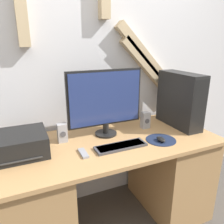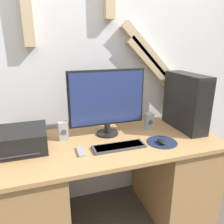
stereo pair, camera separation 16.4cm
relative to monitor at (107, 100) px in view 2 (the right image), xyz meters
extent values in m
cube|color=silver|center=(-0.02, 0.31, 0.26)|extent=(6.40, 0.05, 2.70)
cube|color=tan|center=(0.57, 0.25, 0.18)|extent=(0.63, 0.08, 0.63)
cube|color=tan|center=(0.66, 0.25, 0.16)|extent=(0.91, 0.08, 0.91)
cube|color=tan|center=(-0.02, -0.13, -0.31)|extent=(1.73, 0.77, 0.03)
cube|color=#A4794B|center=(-0.63, -0.13, -0.71)|extent=(0.48, 0.71, 0.77)
cube|color=#A4794B|center=(0.59, -0.13, -0.71)|extent=(0.48, 0.71, 0.77)
cylinder|color=black|center=(0.00, 0.00, -0.29)|extent=(0.18, 0.18, 0.02)
cylinder|color=black|center=(0.00, 0.00, -0.23)|extent=(0.05, 0.05, 0.09)
cube|color=black|center=(0.00, 0.01, 0.02)|extent=(0.62, 0.03, 0.45)
cube|color=navy|center=(0.00, -0.01, 0.02)|extent=(0.59, 0.01, 0.42)
cube|color=#3D3D42|center=(0.01, -0.27, -0.29)|extent=(0.39, 0.12, 0.02)
cube|color=#5B5B60|center=(0.01, -0.27, -0.28)|extent=(0.36, 0.10, 0.01)
cylinder|color=#19233D|center=(0.35, -0.28, -0.29)|extent=(0.24, 0.24, 0.00)
ellipsoid|color=black|center=(0.33, -0.31, -0.27)|extent=(0.05, 0.09, 0.03)
cube|color=black|center=(0.69, -0.08, -0.05)|extent=(0.16, 0.47, 0.48)
cube|color=black|center=(0.69, -0.30, -0.05)|extent=(0.14, 0.01, 0.44)
cube|color=black|center=(-0.66, -0.07, -0.22)|extent=(0.35, 0.34, 0.15)
cube|color=#333333|center=(-0.66, -0.17, -0.26)|extent=(0.25, 0.15, 0.01)
cube|color=#99999E|center=(-0.36, 0.00, -0.22)|extent=(0.07, 0.06, 0.15)
cylinder|color=#47474C|center=(-0.36, -0.03, -0.22)|extent=(0.04, 0.00, 0.04)
cube|color=#99999E|center=(0.38, -0.01, -0.22)|extent=(0.07, 0.06, 0.15)
cylinder|color=#47474C|center=(0.38, -0.04, -0.22)|extent=(0.04, 0.00, 0.04)
cube|color=gray|center=(-0.27, -0.25, -0.29)|extent=(0.04, 0.14, 0.02)
camera|label=1|loc=(-0.64, -1.56, 0.45)|focal=35.00mm
camera|label=2|loc=(-0.48, -1.62, 0.45)|focal=35.00mm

